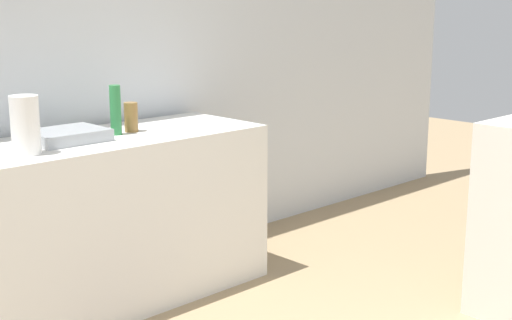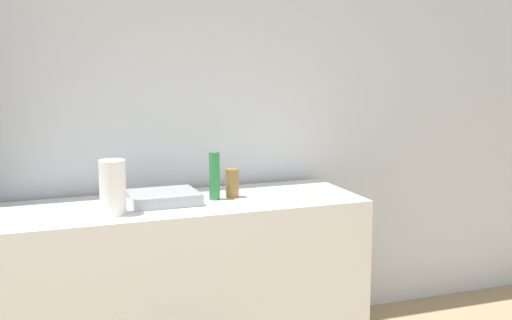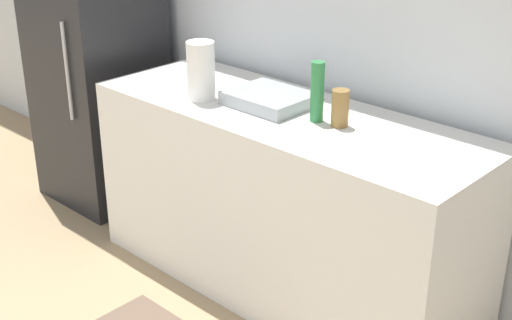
{
  "view_description": "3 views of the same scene",
  "coord_description": "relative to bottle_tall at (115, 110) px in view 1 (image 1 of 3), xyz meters",
  "views": [
    {
      "loc": [
        -1.55,
        -0.67,
        1.58
      ],
      "look_at": [
        0.7,
        1.68,
        0.85
      ],
      "focal_mm": 50.0,
      "sensor_mm": 36.0,
      "label": 1
    },
    {
      "loc": [
        -0.68,
        -1.1,
        1.74
      ],
      "look_at": [
        0.39,
        1.68,
        1.24
      ],
      "focal_mm": 50.0,
      "sensor_mm": 36.0,
      "label": 2
    },
    {
      "loc": [
        2.22,
        0.24,
        1.98
      ],
      "look_at": [
        0.58,
        1.98,
        0.92
      ],
      "focal_mm": 50.0,
      "sensor_mm": 36.0,
      "label": 3
    }
  ],
  "objects": [
    {
      "name": "sink_basin",
      "position": [
        -0.28,
        0.01,
        -0.1
      ],
      "size": [
        0.36,
        0.3,
        0.06
      ],
      "primitive_type": "cube",
      "color": "#9EA3A8",
      "rests_on": "counter"
    },
    {
      "name": "counter",
      "position": [
        -0.17,
        -0.0,
        -0.58
      ],
      "size": [
        1.9,
        0.67,
        0.9
      ],
      "primitive_type": "cube",
      "color": "silver",
      "rests_on": "ground_plane"
    },
    {
      "name": "bottle_short",
      "position": [
        0.11,
        0.02,
        -0.05
      ],
      "size": [
        0.07,
        0.07,
        0.16
      ],
      "primitive_type": "cylinder",
      "color": "olive",
      "rests_on": "counter"
    },
    {
      "name": "bottle_tall",
      "position": [
        0.0,
        0.0,
        0.0
      ],
      "size": [
        0.06,
        0.06,
        0.26
      ],
      "primitive_type": "cylinder",
      "color": "#2D7F42",
      "rests_on": "counter"
    },
    {
      "name": "paper_towel_roll",
      "position": [
        -0.57,
        -0.14,
        0.0
      ],
      "size": [
        0.13,
        0.13,
        0.27
      ],
      "primitive_type": "cylinder",
      "color": "white",
      "rests_on": "counter"
    }
  ]
}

